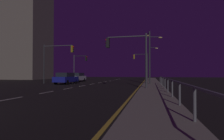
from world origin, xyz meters
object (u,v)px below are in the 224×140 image
Objects in this scene: traffic_light_overhead_east at (80,63)px; street_lamp_median at (149,52)px; traffic_light_near_left at (141,61)px; street_lamp_mid_block at (149,54)px; car_oncoming at (77,77)px; building_distant at (9,30)px; car at (66,78)px; traffic_light_far_left at (57,56)px; street_lamp_far_end at (151,60)px; traffic_light_mid_left at (128,50)px.

street_lamp_median is at bearing -37.42° from traffic_light_overhead_east.
traffic_light_near_left is 13.98m from street_lamp_mid_block.
traffic_light_overhead_east is (-1.30, 4.71, 2.81)m from car_oncoming.
traffic_light_near_left is at bearing 96.17° from street_lamp_median.
street_lamp_mid_block is 40.32m from building_distant.
car_oncoming is 0.64× the size of street_lamp_median.
car is 1.00× the size of car_oncoming.
street_lamp_far_end reaches higher than traffic_light_far_left.
traffic_light_near_left is 16.45m from street_lamp_median.
building_distant is (-36.13, 15.76, 8.48)m from street_lamp_mid_block.
street_lamp_mid_block is (1.89, 10.67, 0.61)m from traffic_light_mid_left.
traffic_light_mid_left is (11.83, -18.74, 0.10)m from traffic_light_overhead_east.
traffic_light_mid_left is (10.53, -14.03, 2.91)m from car_oncoming.
traffic_light_near_left is 24.55m from traffic_light_mid_left.
street_lamp_median is 13.92m from street_lamp_far_end.
car is 0.78× the size of traffic_light_far_left.
street_lamp_median is 2.48m from street_lamp_mid_block.
traffic_light_overhead_east is 14.43m from street_lamp_far_end.
car_oncoming is 15.37m from traffic_light_near_left.
traffic_light_far_left reaches higher than car.
traffic_light_near_left is 0.22× the size of building_distant.
building_distant is at bearing 141.75° from car.
car is at bearing 143.92° from traffic_light_mid_left.
traffic_light_near_left is (10.71, 10.52, 3.32)m from car_oncoming.
traffic_light_overhead_east reaches higher than traffic_light_mid_left.
traffic_light_far_left reaches higher than traffic_light_overhead_east.
street_lamp_far_end is at bearing 13.50° from traffic_light_overhead_east.
building_distant reaches higher than street_lamp_far_end.
traffic_light_mid_left is at bearing -100.06° from street_lamp_mid_block.
building_distant reaches higher than traffic_light_far_left.
street_lamp_median reaches higher than traffic_light_overhead_east.
street_lamp_mid_block is at bearing 19.14° from car.
street_lamp_far_end reaches higher than car.
traffic_light_mid_left is at bearing -90.44° from traffic_light_near_left.
street_lamp_far_end is at bearing 84.33° from traffic_light_mid_left.
car is 3.79m from traffic_light_far_left.
traffic_light_far_left is 0.83× the size of street_lamp_mid_block.
traffic_light_mid_left is 0.20× the size of building_distant.
street_lamp_median reaches higher than street_lamp_mid_block.
traffic_light_mid_left is 44.20m from building_distant.
street_lamp_far_end reaches higher than traffic_light_near_left.
street_lamp_far_end reaches higher than traffic_light_mid_left.
street_lamp_far_end is at bearing 88.50° from street_lamp_mid_block.
street_lamp_median is (13.10, 0.61, 0.28)m from traffic_light_far_left.
car is 0.66× the size of street_lamp_far_end.
building_distant is (-34.24, 26.43, 9.08)m from traffic_light_mid_left.
street_lamp_median reaches higher than street_lamp_far_end.
street_lamp_mid_block is (13.03, 3.09, 0.29)m from traffic_light_far_left.
car_oncoming is at bearing 99.54° from car.
traffic_light_overhead_east is 11.19m from traffic_light_far_left.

